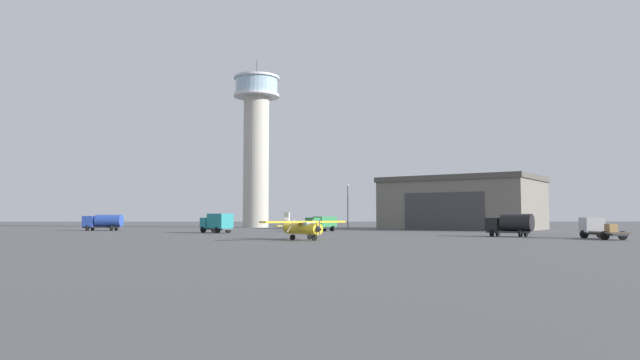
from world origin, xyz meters
The scene contains 10 objects.
ground_plane centered at (0.00, 0.00, 0.00)m, with size 400.00×400.00×0.00m, color #545456.
control_tower centered at (-10.80, 65.30, 21.02)m, with size 10.83×10.83×39.89m.
hangar centered at (32.68, 45.00, 5.22)m, with size 35.68×33.87×10.41m.
airplane_yellow centered at (1.06, -3.09, 1.46)m, with size 9.74×7.96×3.12m.
truck_fuel_tanker_blue centered at (-36.01, 36.91, 1.66)m, with size 7.07×3.43×2.94m.
truck_flatbed_silver centered at (36.14, -0.90, 1.23)m, with size 3.08×7.21×2.51m.
truck_box_green centered at (4.02, 31.83, 1.50)m, with size 5.70×5.56×2.59m.
truck_fuel_tanker_black centered at (28.20, 5.88, 1.64)m, with size 5.91×5.43×2.98m.
truck_box_teal centered at (-12.85, 22.92, 1.68)m, with size 5.83×5.87×3.07m.
light_post_east centered at (10.04, 51.99, 5.59)m, with size 0.44×0.44×9.48m.
Camera 1 is at (1.95, -66.68, 2.72)m, focal length 31.37 mm.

